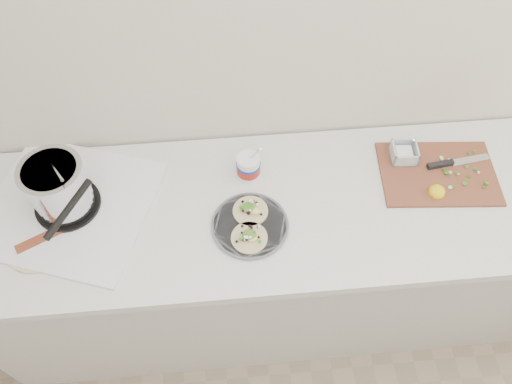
{
  "coord_description": "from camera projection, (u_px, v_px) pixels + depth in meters",
  "views": [
    {
      "loc": [
        -0.21,
        0.47,
        2.37
      ],
      "look_at": [
        -0.12,
        1.44,
        0.96
      ],
      "focal_mm": 35.0,
      "sensor_mm": 36.0,
      "label": 1
    }
  ],
  "objects": [
    {
      "name": "tub",
      "position": [
        249.0,
        165.0,
        1.77
      ],
      "size": [
        0.09,
        0.09,
        0.2
      ],
      "rotation": [
        0.0,
        0.0,
        0.21
      ],
      "color": "white",
      "rests_on": "counter"
    },
    {
      "name": "stove",
      "position": [
        62.0,
        193.0,
        1.67
      ],
      "size": [
        0.69,
        0.66,
        0.26
      ],
      "rotation": [
        0.0,
        0.0,
        -0.33
      ],
      "color": "silver",
      "rests_on": "counter"
    },
    {
      "name": "bacon_plate",
      "position": [
        40.0,
        241.0,
        1.66
      ],
      "size": [
        0.23,
        0.23,
        0.02
      ],
      "rotation": [
        0.0,
        0.0,
        0.46
      ],
      "color": "#C0B681",
      "rests_on": "counter"
    },
    {
      "name": "cutboard",
      "position": [
        437.0,
        170.0,
        1.82
      ],
      "size": [
        0.44,
        0.32,
        0.07
      ],
      "rotation": [
        0.0,
        0.0,
        -0.08
      ],
      "color": "brown",
      "rests_on": "counter"
    },
    {
      "name": "taco_plate",
      "position": [
        250.0,
        224.0,
        1.68
      ],
      "size": [
        0.26,
        0.26,
        0.04
      ],
      "rotation": [
        0.0,
        0.0,
        -0.39
      ],
      "color": "#54555B",
      "rests_on": "counter"
    },
    {
      "name": "counter",
      "position": [
        285.0,
        259.0,
        2.13
      ],
      "size": [
        2.44,
        0.66,
        0.9
      ],
      "color": "beige",
      "rests_on": "ground"
    }
  ]
}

